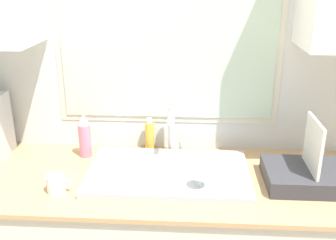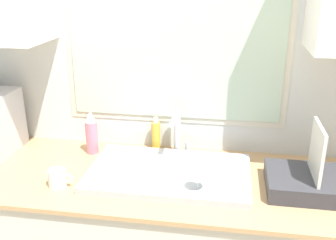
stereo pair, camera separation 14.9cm
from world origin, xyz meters
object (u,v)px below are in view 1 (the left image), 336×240
at_px(mug_near_sink, 57,184).
at_px(wine_glass, 201,171).
at_px(spray_bottle, 85,136).
at_px(soap_bottle, 149,136).
at_px(dish_rack, 309,174).
at_px(faucet, 172,128).

bearing_deg(mug_near_sink, wine_glass, 2.42).
bearing_deg(spray_bottle, soap_bottle, 16.76).
relative_size(spray_bottle, soap_bottle, 1.30).
bearing_deg(soap_bottle, wine_glass, -58.53).
relative_size(dish_rack, soap_bottle, 2.17).
bearing_deg(dish_rack, spray_bottle, 168.43).
bearing_deg(spray_bottle, faucet, 6.09).
distance_m(soap_bottle, mug_near_sink, 0.55).
distance_m(soap_bottle, wine_glass, 0.48).
xyz_separation_m(mug_near_sink, wine_glass, (0.59, 0.02, 0.07)).
height_order(faucet, mug_near_sink, faucet).
relative_size(faucet, soap_bottle, 1.38).
bearing_deg(spray_bottle, wine_glass, -29.68).
relative_size(faucet, dish_rack, 0.63).
bearing_deg(mug_near_sink, faucet, 40.36).
bearing_deg(wine_glass, spray_bottle, 150.32).
relative_size(mug_near_sink, wine_glass, 0.75).
relative_size(dish_rack, mug_near_sink, 3.53).
bearing_deg(soap_bottle, spray_bottle, -163.24).
bearing_deg(wine_glass, dish_rack, 13.06).
bearing_deg(faucet, soap_bottle, 158.21).
bearing_deg(soap_bottle, mug_near_sink, -127.90).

